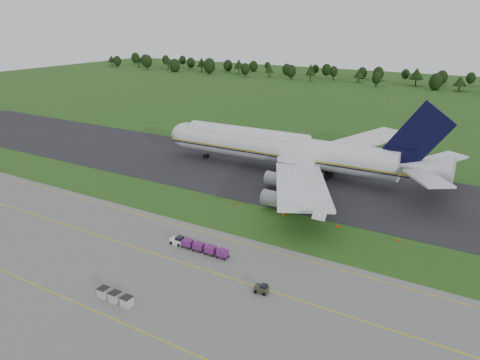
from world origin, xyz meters
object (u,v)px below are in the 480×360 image
Objects in this scene: aircraft at (287,149)px; utility_cart at (261,289)px; uld_row at (115,297)px; edge_markers at (309,220)px; baggage_train at (198,246)px.

aircraft is 36.91× the size of utility_cart.
uld_row is 0.17× the size of edge_markers.
uld_row is (5.16, -69.84, -5.73)m from aircraft.
aircraft reaches higher than baggage_train.
uld_row is at bearing -107.80° from edge_markers.
edge_markers is (-4.20, 28.88, -0.35)m from utility_cart.
baggage_train reaches higher than utility_cart.
baggage_train is 1.98× the size of uld_row.
edge_markers is at bearing 98.27° from utility_cart.
aircraft is 6.46× the size of baggage_train.
baggage_train is at bearing 159.66° from utility_cart.
baggage_train is 5.72× the size of utility_cart.
baggage_train is at bearing -119.07° from edge_markers.
uld_row is (-17.82, -13.53, 0.22)m from utility_cart.
aircraft reaches higher than utility_cart.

